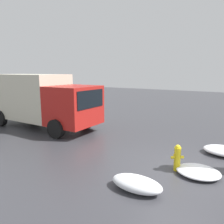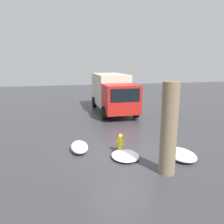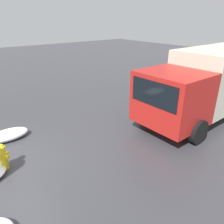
# 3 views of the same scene
# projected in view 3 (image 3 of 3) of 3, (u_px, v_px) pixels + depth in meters

# --- Properties ---
(ground_plane) EXTENTS (60.00, 60.00, 0.00)m
(ground_plane) POSITION_uv_depth(u_px,v_px,m) (6.00, 168.00, 6.52)
(ground_plane) COLOR #38383D
(fire_hydrant) EXTENTS (0.37, 0.35, 0.84)m
(fire_hydrant) POSITION_uv_depth(u_px,v_px,m) (3.00, 156.00, 6.35)
(fire_hydrant) COLOR yellow
(fire_hydrant) RESTS_ON ground_plane
(delivery_truck) EXTENTS (6.79, 2.61, 2.93)m
(delivery_truck) POSITION_uv_depth(u_px,v_px,m) (208.00, 82.00, 9.41)
(delivery_truck) COLOR red
(delivery_truck) RESTS_ON ground_plane
(pedestrian) EXTENTS (0.39, 0.39, 1.77)m
(pedestrian) POSITION_uv_depth(u_px,v_px,m) (170.00, 101.00, 9.00)
(pedestrian) COLOR #23232D
(pedestrian) RESTS_ON ground_plane
(snow_pile_by_hydrant) EXTENTS (1.41, 0.76, 0.36)m
(snow_pile_by_hydrant) POSITION_uv_depth(u_px,v_px,m) (9.00, 135.00, 8.02)
(snow_pile_by_hydrant) COLOR white
(snow_pile_by_hydrant) RESTS_ON ground_plane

